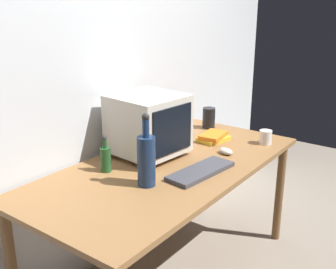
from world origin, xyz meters
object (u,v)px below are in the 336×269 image
at_px(mug, 266,137).
at_px(cd_spindle, 174,132).
at_px(crt_monitor, 148,125).
at_px(bottle_short, 106,158).
at_px(computer_mouse, 226,151).
at_px(bottle_tall, 146,159).
at_px(book_stack, 214,137).
at_px(metal_canister, 209,118).
at_px(keyboard, 201,171).

relative_size(mug, cd_spindle, 1.00).
relative_size(crt_monitor, bottle_short, 2.08).
relative_size(computer_mouse, cd_spindle, 0.83).
distance_m(bottle_tall, book_stack, 0.81).
relative_size(computer_mouse, bottle_tall, 0.27).
bearing_deg(bottle_short, crt_monitor, -6.16).
height_order(mug, metal_canister, metal_canister).
relative_size(crt_monitor, keyboard, 1.00).
bearing_deg(mug, cd_spindle, 110.29).
height_order(bottle_tall, mug, bottle_tall).
bearing_deg(book_stack, cd_spindle, 102.68).
height_order(book_stack, mug, mug).
relative_size(keyboard, bottle_short, 2.08).
bearing_deg(bottle_tall, computer_mouse, -9.68).
xyz_separation_m(bottle_tall, metal_canister, (1.02, 0.25, -0.07)).
bearing_deg(bottle_tall, book_stack, 5.76).
bearing_deg(bottle_tall, mug, -13.10).
height_order(keyboard, cd_spindle, cd_spindle).
bearing_deg(keyboard, cd_spindle, 54.96).
bearing_deg(keyboard, bottle_short, 130.09).
relative_size(keyboard, computer_mouse, 4.20).
distance_m(crt_monitor, keyboard, 0.44).
bearing_deg(keyboard, book_stack, 30.07).
distance_m(bottle_tall, bottle_short, 0.30).
relative_size(keyboard, bottle_tall, 1.12).
height_order(crt_monitor, bottle_short, crt_monitor).
height_order(bottle_short, cd_spindle, bottle_short).
relative_size(bottle_short, book_stack, 0.89).
bearing_deg(cd_spindle, metal_canister, -20.10).
xyz_separation_m(crt_monitor, computer_mouse, (0.30, -0.36, -0.17)).
height_order(book_stack, cd_spindle, book_stack).
distance_m(mug, cd_spindle, 0.62).
bearing_deg(computer_mouse, metal_canister, 61.75).
distance_m(keyboard, bottle_tall, 0.35).
bearing_deg(computer_mouse, cd_spindle, 96.26).
height_order(keyboard, computer_mouse, computer_mouse).
bearing_deg(cd_spindle, bottle_short, -174.47).
distance_m(bottle_tall, mug, 0.97).
distance_m(bottle_short, book_stack, 0.82).
bearing_deg(bottle_tall, crt_monitor, 37.82).
distance_m(keyboard, cd_spindle, 0.67).
bearing_deg(metal_canister, crt_monitor, -179.91).
bearing_deg(cd_spindle, mug, -69.71).
relative_size(bottle_tall, metal_canister, 2.51).
distance_m(crt_monitor, computer_mouse, 0.50).
distance_m(mug, metal_canister, 0.48).
bearing_deg(metal_canister, cd_spindle, 159.90).
bearing_deg(cd_spindle, computer_mouse, -102.79).
bearing_deg(keyboard, computer_mouse, 12.27).
relative_size(bottle_short, cd_spindle, 1.69).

